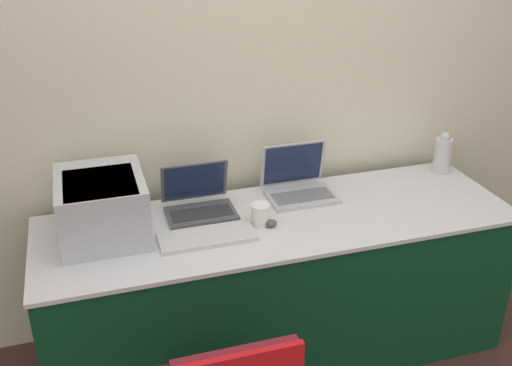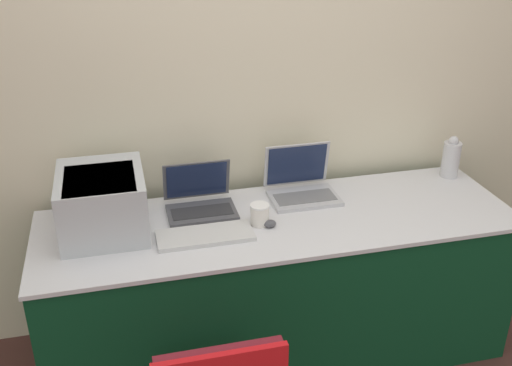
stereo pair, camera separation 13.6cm
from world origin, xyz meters
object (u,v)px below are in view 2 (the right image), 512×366
(external_keyboard, at_px, (205,235))
(metal_pitcher, at_px, (451,158))
(coffee_cup, at_px, (260,214))
(mouse, at_px, (270,224))
(laptop_left, at_px, (200,200))
(printer, at_px, (102,200))
(laptop_right, at_px, (301,185))

(external_keyboard, bearing_deg, metal_pitcher, 13.15)
(coffee_cup, distance_m, metal_pitcher, 1.15)
(coffee_cup, height_order, mouse, coffee_cup)
(laptop_left, relative_size, coffee_cup, 3.22)
(printer, height_order, laptop_right, printer)
(laptop_left, bearing_deg, mouse, -40.83)
(external_keyboard, bearing_deg, laptop_left, 85.55)
(laptop_left, height_order, metal_pitcher, metal_pitcher)
(laptop_left, bearing_deg, metal_pitcher, 2.46)
(printer, xyz_separation_m, mouse, (0.72, -0.15, -0.13))
(printer, bearing_deg, coffee_cup, -9.77)
(laptop_left, relative_size, mouse, 5.50)
(laptop_right, bearing_deg, metal_pitcher, 1.97)
(laptop_right, height_order, coffee_cup, laptop_right)
(coffee_cup, relative_size, metal_pitcher, 0.44)
(printer, height_order, external_keyboard, printer)
(laptop_left, xyz_separation_m, metal_pitcher, (1.36, 0.06, 0.05))
(laptop_left, xyz_separation_m, external_keyboard, (-0.02, -0.26, -0.04))
(printer, distance_m, metal_pitcher, 1.81)
(laptop_left, bearing_deg, printer, -168.74)
(printer, relative_size, external_keyboard, 1.03)
(printer, relative_size, metal_pitcher, 1.91)
(external_keyboard, xyz_separation_m, coffee_cup, (0.26, 0.06, 0.04))
(external_keyboard, relative_size, metal_pitcher, 1.86)
(external_keyboard, distance_m, coffee_cup, 0.27)
(printer, xyz_separation_m, coffee_cup, (0.69, -0.12, -0.10))
(external_keyboard, bearing_deg, printer, 157.59)
(laptop_right, xyz_separation_m, external_keyboard, (-0.54, -0.29, -0.04))
(laptop_right, height_order, metal_pitcher, laptop_right)
(coffee_cup, bearing_deg, metal_pitcher, 13.38)
(coffee_cup, bearing_deg, laptop_left, 139.48)
(printer, distance_m, laptop_right, 0.97)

